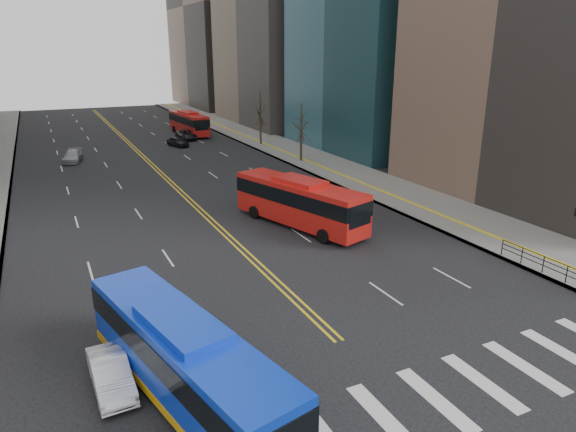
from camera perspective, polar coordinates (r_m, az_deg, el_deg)
The scene contains 13 objects.
ground at distance 20.55m, azimuth 13.46°, elevation -20.07°, with size 220.00×220.00×0.00m, color black.
sidewalk_right at distance 64.98m, azimuth 0.61°, elevation 7.11°, with size 7.00×130.00×0.15m, color slate.
crosswalk at distance 20.55m, azimuth 13.46°, elevation -20.06°, with size 26.70×4.00×0.01m.
centerline at distance 69.14m, azimuth -16.44°, elevation 6.98°, with size 0.55×100.00×0.01m.
pedestrian_railing at distance 33.14m, azimuth 26.54°, elevation -4.57°, with size 0.06×6.06×1.02m.
street_trees at distance 47.45m, azimuth -21.19°, elevation 7.65°, with size 35.20×47.20×7.60m.
blue_bus at distance 19.71m, azimuth -11.44°, elevation -15.28°, with size 5.10×12.06×3.44m.
red_bus_near at distance 37.40m, azimuth 1.28°, elevation 1.79°, with size 5.92×11.65×3.61m.
red_bus_far at distance 80.16m, azimuth -10.98°, elevation 10.24°, with size 3.40×11.10×3.47m.
car_white at distance 21.73m, azimuth -19.09°, elevation -16.23°, with size 1.35×3.86×1.27m, color white.
car_dark_mid at distance 70.71m, azimuth -12.15°, elevation 8.08°, with size 1.51×3.76×1.28m, color black.
car_silver at distance 64.62m, azimuth -22.81°, elevation 6.14°, with size 1.81×4.46×1.29m, color #95959A.
car_dark_far at distance 75.99m, azimuth -11.24°, elevation 8.85°, with size 2.29×4.96×1.38m, color black.
Camera 1 is at (-10.84, -12.13, 12.56)m, focal length 32.00 mm.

